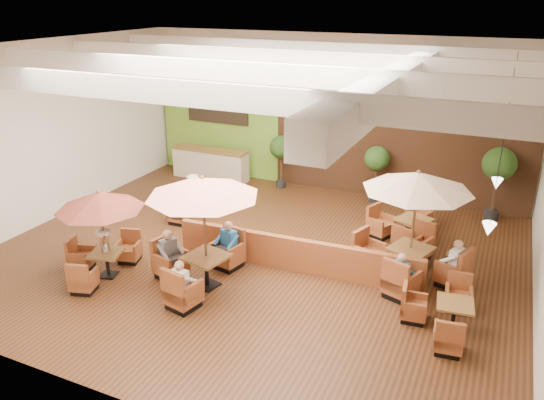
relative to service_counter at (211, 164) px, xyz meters
The scene contains 17 objects.
room 6.78m from the service_counter, 39.88° to the right, with size 14.04×14.00×5.52m.
service_counter is the anchor object (origin of this frame).
booth_divider 7.90m from the service_counter, 43.47° to the right, with size 6.57×0.18×0.91m, color brown.
table_0 7.89m from the service_counter, 79.31° to the right, with size 2.28×2.40×2.35m.
table_1 8.25m from the service_counter, 60.53° to the right, with size 2.80×2.93×2.88m.
table_2 9.74m from the service_counter, 28.26° to the right, with size 2.97×2.97×2.86m.
table_3 3.50m from the service_counter, 68.21° to the right, with size 0.83×2.37×1.48m.
table_4 11.53m from the service_counter, 34.03° to the right, with size 1.56×2.29×0.84m.
table_5 8.31m from the service_counter, 17.54° to the right, with size 1.92×2.72×0.95m.
topiary_0 3.02m from the service_counter, ahead, with size 0.85×0.85×1.97m.
topiary_1 6.46m from the service_counter, ahead, with size 0.85×0.85×1.98m.
topiary_2 10.25m from the service_counter, ahead, with size 1.02×1.02×2.37m.
diner_0 9.09m from the service_counter, 63.39° to the right, with size 0.40×0.35×0.76m.
diner_1 7.26m from the service_counter, 55.90° to the right, with size 0.45×0.40×0.83m.
diner_2 7.68m from the service_counter, 66.92° to the right, with size 0.43×0.46×0.83m.
diner_3 10.19m from the service_counter, 33.47° to the right, with size 0.40×0.38×0.71m.
diner_4 10.58m from the service_counter, 25.56° to the right, with size 0.41×0.45×0.80m.
Camera 1 is at (5.84, -11.69, 6.78)m, focal length 35.00 mm.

